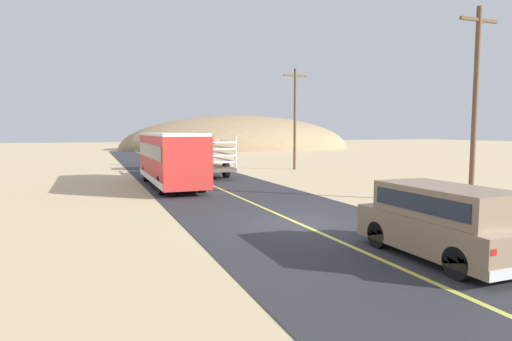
{
  "coord_description": "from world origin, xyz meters",
  "views": [
    {
      "loc": [
        -7.0,
        -13.75,
        3.37
      ],
      "look_at": [
        0.0,
        4.12,
        1.58
      ],
      "focal_mm": 30.03,
      "sensor_mm": 36.0,
      "label": 1
    }
  ],
  "objects_px": {
    "suv_near": "(442,219)",
    "power_pole_near": "(475,100)",
    "car_far": "(178,155)",
    "livestock_truck": "(196,150)",
    "power_pole_mid": "(295,116)",
    "bus": "(171,158)"
  },
  "relations": [
    {
      "from": "suv_near",
      "to": "power_pole_near",
      "type": "bearing_deg",
      "value": 38.19
    },
    {
      "from": "suv_near",
      "to": "car_far",
      "type": "bearing_deg",
      "value": 88.74
    },
    {
      "from": "car_far",
      "to": "power_pole_near",
      "type": "xyz_separation_m",
      "value": [
        7.32,
        -33.05,
        4.1
      ]
    },
    {
      "from": "suv_near",
      "to": "power_pole_near",
      "type": "relative_size",
      "value": 0.51
    },
    {
      "from": "livestock_truck",
      "to": "power_pole_mid",
      "type": "bearing_deg",
      "value": -1.47
    },
    {
      "from": "livestock_truck",
      "to": "power_pole_near",
      "type": "relative_size",
      "value": 1.08
    },
    {
      "from": "suv_near",
      "to": "car_far",
      "type": "distance_m",
      "value": 39.51
    },
    {
      "from": "livestock_truck",
      "to": "power_pole_mid",
      "type": "height_order",
      "value": "power_pole_mid"
    },
    {
      "from": "livestock_truck",
      "to": "car_far",
      "type": "distance_m",
      "value": 14.42
    },
    {
      "from": "car_far",
      "to": "power_pole_near",
      "type": "height_order",
      "value": "power_pole_near"
    },
    {
      "from": "car_far",
      "to": "power_pole_mid",
      "type": "relative_size",
      "value": 0.51
    },
    {
      "from": "livestock_truck",
      "to": "car_far",
      "type": "bearing_deg",
      "value": 84.55
    },
    {
      "from": "livestock_truck",
      "to": "power_pole_mid",
      "type": "distance_m",
      "value": 9.14
    },
    {
      "from": "suv_near",
      "to": "power_pole_mid",
      "type": "bearing_deg",
      "value": 71.83
    },
    {
      "from": "power_pole_near",
      "to": "car_far",
      "type": "bearing_deg",
      "value": 102.49
    },
    {
      "from": "power_pole_near",
      "to": "power_pole_mid",
      "type": "bearing_deg",
      "value": 90.0
    },
    {
      "from": "power_pole_near",
      "to": "power_pole_mid",
      "type": "distance_m",
      "value": 18.51
    },
    {
      "from": "bus",
      "to": "power_pole_mid",
      "type": "distance_m",
      "value": 14.59
    },
    {
      "from": "suv_near",
      "to": "power_pole_mid",
      "type": "xyz_separation_m",
      "value": [
        8.19,
        24.96,
        3.54
      ]
    },
    {
      "from": "suv_near",
      "to": "power_pole_mid",
      "type": "distance_m",
      "value": 26.5
    },
    {
      "from": "bus",
      "to": "power_pole_mid",
      "type": "xyz_separation_m",
      "value": [
        12.12,
        7.6,
        2.88
      ]
    },
    {
      "from": "bus",
      "to": "power_pole_near",
      "type": "distance_m",
      "value": 16.59
    }
  ]
}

